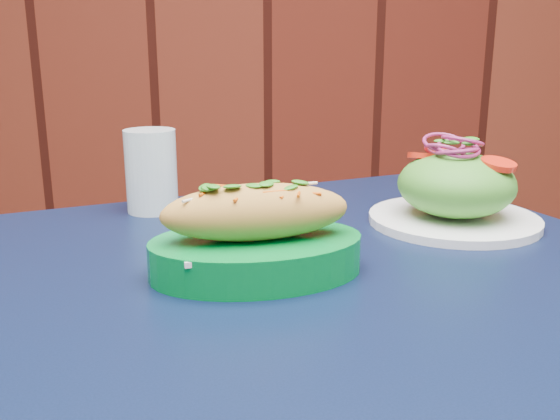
{
  "coord_description": "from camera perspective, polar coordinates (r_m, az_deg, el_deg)",
  "views": [
    {
      "loc": [
        -0.12,
        0.74,
        1.0
      ],
      "look_at": [
        -0.07,
        1.45,
        0.81
      ],
      "focal_mm": 40.0,
      "sensor_mm": 36.0,
      "label": 1
    }
  ],
  "objects": [
    {
      "name": "banh_mi_basket",
      "position": [
        0.69,
        -2.17,
        -2.44
      ],
      "size": [
        0.26,
        0.19,
        0.11
      ],
      "rotation": [
        0.0,
        0.0,
        0.16
      ],
      "color": "#007429",
      "rests_on": "cafe_table"
    },
    {
      "name": "water_glass",
      "position": [
        0.97,
        -11.69,
        3.51
      ],
      "size": [
        0.08,
        0.08,
        0.13
      ],
      "primitive_type": "cylinder",
      "color": "silver",
      "rests_on": "cafe_table"
    },
    {
      "name": "cafe_table",
      "position": [
        0.77,
        4.62,
        -11.15
      ],
      "size": [
        1.02,
        1.02,
        0.75
      ],
      "rotation": [
        0.0,
        0.0,
        0.35
      ],
      "color": "black",
      "rests_on": "ground"
    },
    {
      "name": "salad_plate",
      "position": [
        0.92,
        15.78,
        1.74
      ],
      "size": [
        0.24,
        0.24,
        0.13
      ],
      "rotation": [
        0.0,
        0.0,
        -0.16
      ],
      "color": "white",
      "rests_on": "cafe_table"
    }
  ]
}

